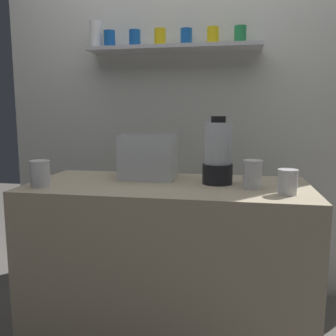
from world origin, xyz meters
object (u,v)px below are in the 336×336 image
Objects in this scene: juice_cup_pomegranate_middle at (288,183)px; blender_pitcher at (218,155)px; juice_cup_beet_far_left at (40,175)px; juice_cup_orange_left at (252,175)px; carrot_display_bin at (150,165)px.

blender_pitcher is at bearing 148.48° from juice_cup_pomegranate_middle.
juice_cup_beet_far_left reaches higher than juice_cup_pomegranate_middle.
blender_pitcher reaches higher than juice_cup_orange_left.
blender_pitcher is 3.05× the size of juice_cup_pomegranate_middle.
juice_cup_pomegranate_middle is (1.15, 0.04, -0.01)m from juice_cup_beet_far_left.
juice_cup_orange_left is at bearing -17.19° from carrot_display_bin.
juice_cup_beet_far_left is at bearing -164.81° from blender_pitcher.
blender_pitcher is 2.50× the size of juice_cup_orange_left.
carrot_display_bin reaches higher than juice_cup_beet_far_left.
carrot_display_bin is 0.73m from juice_cup_pomegranate_middle.
carrot_display_bin is at bearing 162.81° from juice_cup_orange_left.
carrot_display_bin is 0.56m from juice_cup_beet_far_left.
carrot_display_bin is 2.15× the size of juice_cup_orange_left.
juice_cup_orange_left is (1.00, 0.14, 0.00)m from juice_cup_beet_far_left.
blender_pitcher reaches higher than juice_cup_pomegranate_middle.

